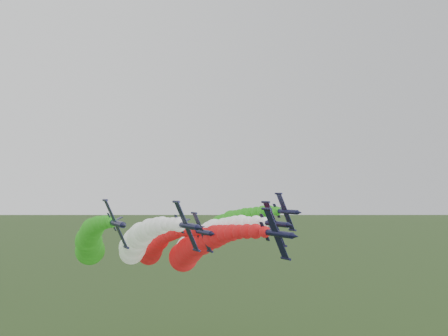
{
  "coord_description": "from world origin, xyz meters",
  "views": [
    {
      "loc": [
        -37.98,
        -71.91,
        51.61
      ],
      "look_at": [
        1.93,
        0.86,
        56.25
      ],
      "focal_mm": 35.0,
      "sensor_mm": 36.0,
      "label": 1
    }
  ],
  "objects": [
    {
      "name": "jet_inner_right",
      "position": [
        13.9,
        36.4,
        38.36
      ],
      "size": [
        13.32,
        63.61,
        19.66
      ],
      "rotation": [
        0.0,
        1.14,
        0.0
      ],
      "color": "black",
      "rests_on": "ground"
    },
    {
      "name": "jet_trail",
      "position": [
        6.84,
        52.93,
        35.76
      ],
      "size": [
        13.15,
        63.44,
        19.5
      ],
      "rotation": [
        0.0,
        1.14,
        0.0
      ],
      "color": "black",
      "rests_on": "ground"
    },
    {
      "name": "jet_inner_left",
      "position": [
        -4.18,
        35.04,
        39.04
      ],
      "size": [
        12.58,
        62.87,
        18.92
      ],
      "rotation": [
        0.0,
        1.14,
        0.0
      ],
      "color": "black",
      "rests_on": "ground"
    },
    {
      "name": "jet_lead",
      "position": [
        7.91,
        26.86,
        37.77
      ],
      "size": [
        13.17,
        63.45,
        19.51
      ],
      "rotation": [
        0.0,
        1.14,
        0.0
      ],
      "color": "black",
      "rests_on": "ground"
    },
    {
      "name": "jet_outer_right",
      "position": [
        25.28,
        48.33,
        39.87
      ],
      "size": [
        13.11,
        63.4,
        19.46
      ],
      "rotation": [
        0.0,
        1.14,
        0.0
      ],
      "color": "black",
      "rests_on": "ground"
    },
    {
      "name": "jet_outer_left",
      "position": [
        -13.7,
        44.44,
        38.78
      ],
      "size": [
        13.31,
        63.59,
        19.65
      ],
      "rotation": [
        0.0,
        1.14,
        0.0
      ],
      "color": "black",
      "rests_on": "ground"
    }
  ]
}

